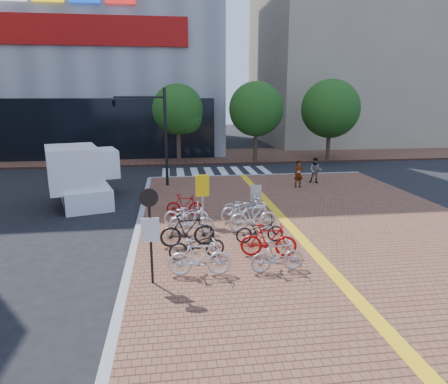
{
  "coord_description": "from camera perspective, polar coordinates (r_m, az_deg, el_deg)",
  "views": [
    {
      "loc": [
        -2.62,
        -13.24,
        5.23
      ],
      "look_at": [
        -0.47,
        2.8,
        1.3
      ],
      "focal_mm": 32.0,
      "sensor_mm": 36.0,
      "label": 1
    }
  ],
  "objects": [
    {
      "name": "street_trees",
      "position": [
        31.66,
        6.49,
        11.52
      ],
      "size": [
        16.2,
        4.6,
        6.35
      ],
      "color": "#38281E",
      "rests_on": "far_sidewalk"
    },
    {
      "name": "bike_7",
      "position": [
        12.99,
        6.4,
        -6.88
      ],
      "size": [
        1.88,
        0.86,
        1.09
      ],
      "primitive_type": "imported",
      "rotation": [
        0.0,
        0.0,
        1.37
      ],
      "color": "#AE0D0C",
      "rests_on": "sidewalk"
    },
    {
      "name": "far_sidewalk",
      "position": [
        34.73,
        -3.26,
        5.1
      ],
      "size": [
        70.0,
        8.0,
        0.15
      ],
      "primitive_type": "cube",
      "color": "brown",
      "rests_on": "ground"
    },
    {
      "name": "ground",
      "position": [
        14.48,
        3.34,
        -7.56
      ],
      "size": [
        120.0,
        120.0,
        0.0
      ],
      "primitive_type": "plane",
      "color": "black",
      "rests_on": "ground"
    },
    {
      "name": "bike_8",
      "position": [
        14.21,
        5.13,
        -5.43
      ],
      "size": [
        1.74,
        0.66,
        0.9
      ],
      "primitive_type": "imported",
      "rotation": [
        0.0,
        0.0,
        1.6
      ],
      "color": "black",
      "rests_on": "sidewalk"
    },
    {
      "name": "department_store",
      "position": [
        47.93,
        -25.88,
        22.9
      ],
      "size": [
        36.0,
        24.27,
        28.0
      ],
      "color": "gray",
      "rests_on": "ground"
    },
    {
      "name": "bike_9",
      "position": [
        15.27,
        4.22,
        -3.54
      ],
      "size": [
        1.97,
        0.73,
        1.16
      ],
      "primitive_type": "imported",
      "rotation": [
        0.0,
        0.0,
        1.67
      ],
      "color": "silver",
      "rests_on": "sidewalk"
    },
    {
      "name": "bike_4",
      "position": [
        16.04,
        -5.42,
        -3.13
      ],
      "size": [
        1.81,
        0.74,
        0.93
      ],
      "primitive_type": "imported",
      "rotation": [
        0.0,
        0.0,
        1.5
      ],
      "color": "silver",
      "rests_on": "sidewalk"
    },
    {
      "name": "bike_2",
      "position": [
        13.81,
        -5.24,
        -5.48
      ],
      "size": [
        1.93,
        0.66,
        1.14
      ],
      "primitive_type": "imported",
      "rotation": [
        0.0,
        0.0,
        1.64
      ],
      "color": "black",
      "rests_on": "sidewalk"
    },
    {
      "name": "kerb_west",
      "position": [
        9.82,
        -15.34,
        -18.57
      ],
      "size": [
        0.25,
        34.0,
        0.15
      ],
      "primitive_type": "cube",
      "color": "gray",
      "rests_on": "ground"
    },
    {
      "name": "kerb_north",
      "position": [
        26.37,
        4.81,
        2.33
      ],
      "size": [
        14.0,
        0.25,
        0.15
      ],
      "primitive_type": "cube",
      "color": "gray",
      "rests_on": "ground"
    },
    {
      "name": "bike_6",
      "position": [
        11.96,
        7.62,
        -9.03
      ],
      "size": [
        1.69,
        0.64,
        0.99
      ],
      "primitive_type": "imported",
      "rotation": [
        0.0,
        0.0,
        1.68
      ],
      "color": "#ADADB2",
      "rests_on": "sidewalk"
    },
    {
      "name": "bike_5",
      "position": [
        17.28,
        -5.64,
        -1.86
      ],
      "size": [
        1.65,
        0.74,
        0.96
      ],
      "primitive_type": "imported",
      "rotation": [
        0.0,
        0.0,
        1.38
      ],
      "color": "#A70B0D",
      "rests_on": "sidewalk"
    },
    {
      "name": "sidewalk",
      "position": [
        11.23,
        24.36,
        -15.0
      ],
      "size": [
        14.0,
        34.0,
        0.15
      ],
      "primitive_type": "cube",
      "color": "brown",
      "rests_on": "ground"
    },
    {
      "name": "crosswalk",
      "position": [
        27.91,
        -1.1,
        2.87
      ],
      "size": [
        7.5,
        4.0,
        0.01
      ],
      "color": "silver",
      "rests_on": "ground"
    },
    {
      "name": "building_beige",
      "position": [
        49.86,
        17.63,
        17.39
      ],
      "size": [
        20.0,
        18.0,
        18.0
      ],
      "primitive_type": "cube",
      "color": "gray",
      "rests_on": "ground"
    },
    {
      "name": "bike_1",
      "position": [
        12.78,
        -3.92,
        -7.52
      ],
      "size": [
        1.86,
        0.85,
        0.94
      ],
      "primitive_type": "imported",
      "rotation": [
        0.0,
        0.0,
        1.7
      ],
      "color": "black",
      "rests_on": "sidewalk"
    },
    {
      "name": "bike_11",
      "position": [
        17.27,
        2.65,
        -1.98
      ],
      "size": [
        1.69,
        0.73,
        0.86
      ],
      "primitive_type": "imported",
      "rotation": [
        0.0,
        0.0,
        1.48
      ],
      "color": "#B5B5BA",
      "rests_on": "sidewalk"
    },
    {
      "name": "notice_sign",
      "position": [
        10.9,
        -10.52,
        -4.61
      ],
      "size": [
        0.5,
        0.13,
        2.71
      ],
      "color": "black",
      "rests_on": "sidewalk"
    },
    {
      "name": "utility_box",
      "position": [
        18.31,
        4.57,
        -0.74
      ],
      "size": [
        0.57,
        0.46,
        1.09
      ],
      "primitive_type": "cube",
      "rotation": [
        0.0,
        0.0,
        -0.22
      ],
      "color": "#B6B6BB",
      "rests_on": "sidewalk"
    },
    {
      "name": "yellow_sign",
      "position": [
        15.92,
        -3.08,
        0.28
      ],
      "size": [
        0.55,
        0.16,
        2.03
      ],
      "color": "#B7B7BC",
      "rests_on": "sidewalk"
    },
    {
      "name": "pedestrian_a",
      "position": [
        22.92,
        10.61,
        2.55
      ],
      "size": [
        0.61,
        0.46,
        1.52
      ],
      "primitive_type": "imported",
      "rotation": [
        0.0,
        0.0,
        0.18
      ],
      "color": "gray",
      "rests_on": "sidewalk"
    },
    {
      "name": "tactile_strip",
      "position": [
        10.73,
        19.69,
        -15.46
      ],
      "size": [
        0.4,
        34.0,
        0.01
      ],
      "primitive_type": "cube",
      "color": "yellow",
      "rests_on": "sidewalk"
    },
    {
      "name": "bike_3",
      "position": [
        14.99,
        -4.69,
        -4.12
      ],
      "size": [
        1.78,
        0.74,
        1.04
      ],
      "primitive_type": "imported",
      "rotation": [
        0.0,
        0.0,
        1.42
      ],
      "color": "silver",
      "rests_on": "sidewalk"
    },
    {
      "name": "traffic_light_pole",
      "position": [
        22.95,
        -11.62,
        10.16
      ],
      "size": [
        2.95,
        1.14,
        5.49
      ],
      "color": "black",
      "rests_on": "sidewalk"
    },
    {
      "name": "bike_0",
      "position": [
        11.62,
        -3.49,
        -9.3
      ],
      "size": [
        1.88,
        0.65,
        1.11
      ],
      "primitive_type": "imported",
      "rotation": [
        0.0,
        0.0,
        1.5
      ],
      "color": "silver",
      "rests_on": "sidewalk"
    },
    {
      "name": "pedestrian_b",
      "position": [
        24.23,
        12.94,
        3.01
      ],
      "size": [
        0.9,
        0.82,
        1.5
      ],
      "primitive_type": "imported",
      "rotation": [
        0.0,
        0.0,
        -0.43
      ],
      "color": "#4B505F",
      "rests_on": "sidewalk"
    },
    {
      "name": "box_truck",
      "position": [
        20.97,
        -19.48,
        2.23
      ],
      "size": [
        3.52,
        5.41,
        2.89
      ],
      "color": "white",
      "rests_on": "ground"
    },
    {
      "name": "bike_10",
      "position": [
        16.43,
        2.89,
        -2.48
      ],
      "size": [
        2.06,
        0.94,
        1.04
      ],
      "primitive_type": "imported",
      "rotation": [
        0.0,
        0.0,
        1.7
      ],
      "color": "#B8B8BD",
      "rests_on": "sidewalk"
    }
  ]
}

